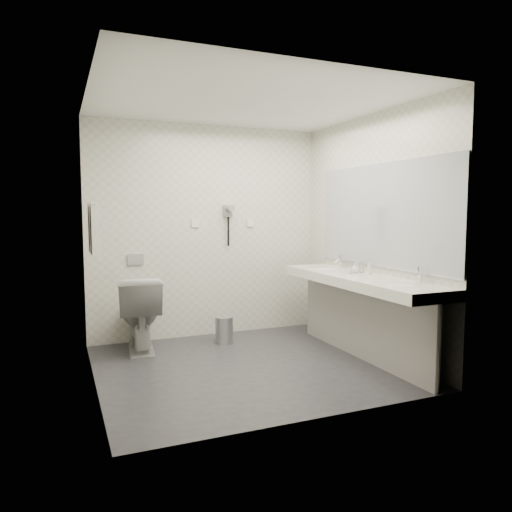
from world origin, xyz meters
name	(u,v)px	position (x,y,z in m)	size (l,w,h in m)	color
floor	(248,366)	(0.00, 0.00, 0.00)	(2.80, 2.80, 0.00)	#29292E
ceiling	(247,101)	(0.00, 0.00, 2.50)	(2.80, 2.80, 0.00)	silver
wall_back	(207,232)	(0.00, 1.30, 1.25)	(2.80, 2.80, 0.00)	silver
wall_front	(316,246)	(0.00, -1.30, 1.25)	(2.80, 2.80, 0.00)	silver
wall_left	(91,240)	(-1.40, 0.00, 1.25)	(2.60, 2.60, 0.00)	silver
wall_right	(371,234)	(1.40, 0.00, 1.25)	(2.60, 2.60, 0.00)	silver
vanity_counter	(359,280)	(1.12, -0.20, 0.80)	(0.55, 2.20, 0.10)	white
vanity_panel	(360,322)	(1.15, -0.20, 0.38)	(0.03, 2.15, 0.75)	gray
vanity_post_near	(438,348)	(1.18, -1.24, 0.38)	(0.06, 0.06, 0.75)	silver
vanity_post_far	(312,303)	(1.18, 0.84, 0.38)	(0.06, 0.06, 0.75)	silver
mirror	(382,215)	(1.39, -0.20, 1.45)	(0.02, 2.20, 1.05)	#B2BCC6
basin_near	(402,286)	(1.12, -0.85, 0.83)	(0.40, 0.31, 0.05)	white
basin_far	(325,270)	(1.12, 0.45, 0.83)	(0.40, 0.31, 0.05)	white
faucet_near	(420,275)	(1.32, -0.85, 0.92)	(0.04, 0.04, 0.15)	silver
faucet_far	(340,261)	(1.32, 0.45, 0.92)	(0.04, 0.04, 0.15)	silver
soap_bottle_a	(350,270)	(1.09, -0.09, 0.90)	(0.04, 0.04, 0.09)	silver
soap_bottle_b	(355,268)	(1.19, -0.03, 0.90)	(0.08, 0.08, 0.10)	silver
soap_bottle_c	(369,268)	(1.28, -0.16, 0.91)	(0.04, 0.04, 0.12)	silver
glass_left	(361,267)	(1.29, 0.00, 0.90)	(0.06, 0.06, 0.11)	silver
glass_right	(351,266)	(1.28, 0.17, 0.90)	(0.06, 0.06, 0.11)	silver
toilet	(140,313)	(-0.87, 0.95, 0.40)	(0.45, 0.80, 0.81)	white
flush_plate	(136,259)	(-0.85, 1.29, 0.95)	(0.18, 0.02, 0.12)	#B2B5BA
pedal_bin	(224,330)	(0.06, 0.86, 0.14)	(0.20, 0.20, 0.29)	#B2B5BA
bin_lid	(224,317)	(0.06, 0.86, 0.29)	(0.20, 0.20, 0.01)	#B2B5BA
towel_rail	(92,205)	(-1.35, 0.55, 1.55)	(0.02, 0.02, 0.62)	silver
towel_near	(95,229)	(-1.34, 0.41, 1.33)	(0.07, 0.24, 0.48)	white
towel_far	(93,228)	(-1.34, 0.69, 1.33)	(0.07, 0.24, 0.48)	white
dryer_cradle	(228,211)	(0.25, 1.27, 1.50)	(0.10, 0.04, 0.14)	gray
dryer_barrel	(230,208)	(0.25, 1.20, 1.53)	(0.08, 0.08, 0.14)	gray
dryer_cord	(228,231)	(0.25, 1.26, 1.25)	(0.02, 0.02, 0.35)	black
switch_plate_a	(195,223)	(-0.15, 1.29, 1.35)	(0.09, 0.02, 0.09)	white
switch_plate_b	(250,223)	(0.55, 1.29, 1.35)	(0.09, 0.02, 0.09)	white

